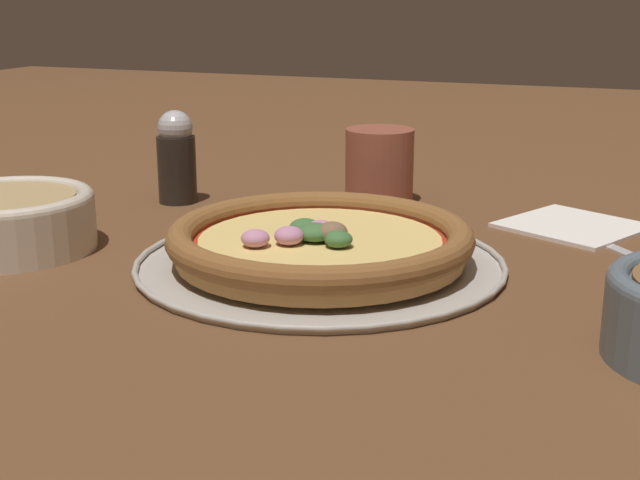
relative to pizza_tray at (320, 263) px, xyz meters
The scene contains 8 objects.
ground_plane 0.00m from the pizza_tray, ahead, with size 3.00×3.00×0.00m, color brown.
pizza_tray is the anchor object (origin of this frame).
pizza 0.02m from the pizza_tray, 104.68° to the right, with size 0.26×0.26×0.04m.
bowl_near 0.29m from the pizza_tray, 169.17° to the right, with size 0.15×0.15×0.05m.
drinking_cup 0.25m from the pizza_tray, 95.70° to the left, with size 0.07×0.07×0.08m.
napkin 0.28m from the pizza_tray, 48.01° to the left, with size 0.16×0.16×0.01m.
fork 0.27m from the pizza_tray, 40.55° to the left, with size 0.13×0.15×0.00m.
pepper_shaker 0.29m from the pizza_tray, 144.86° to the left, with size 0.04×0.04×0.10m.
Camera 1 is at (0.26, -0.67, 0.23)m, focal length 50.00 mm.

